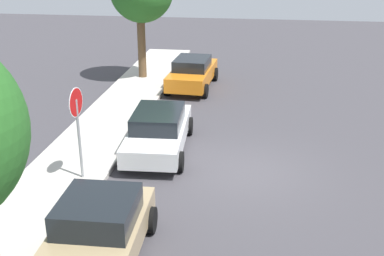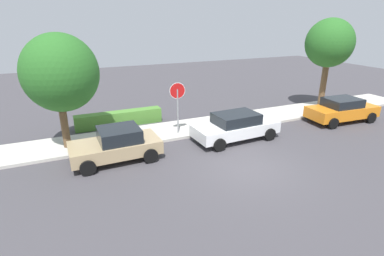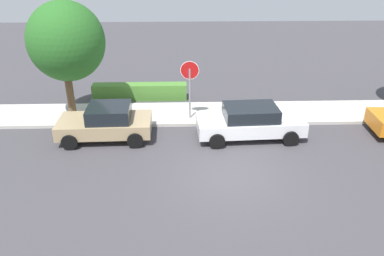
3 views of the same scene
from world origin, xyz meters
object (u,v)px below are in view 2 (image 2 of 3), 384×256
at_px(parked_car_tan, 116,144).
at_px(parked_car_white, 236,126).
at_px(stop_sign, 178,99).
at_px(street_tree_mid_block, 329,44).
at_px(parked_car_orange, 342,110).
at_px(street_tree_near_corner, 61,73).

bearing_deg(parked_car_tan, parked_car_white, -0.92).
bearing_deg(parked_car_white, stop_sign, 144.77).
bearing_deg(parked_car_white, street_tree_mid_block, 16.39).
distance_m(stop_sign, parked_car_white, 3.28).
distance_m(parked_car_tan, street_tree_mid_block, 14.93).
distance_m(stop_sign, parked_car_orange, 10.06).
height_order(parked_car_white, street_tree_near_corner, street_tree_near_corner).
xyz_separation_m(parked_car_white, parked_car_orange, (7.34, -0.10, 0.02)).
distance_m(parked_car_white, parked_car_tan, 6.00).
relative_size(parked_car_white, street_tree_near_corner, 0.84).
height_order(parked_car_orange, street_tree_near_corner, street_tree_near_corner).
relative_size(parked_car_tan, parked_car_orange, 0.89).
relative_size(stop_sign, street_tree_mid_block, 0.48).
bearing_deg(street_tree_mid_block, parked_car_tan, -170.69).
relative_size(parked_car_orange, street_tree_near_corner, 0.81).
height_order(stop_sign, parked_car_white, stop_sign).
bearing_deg(stop_sign, street_tree_mid_block, 3.68).
relative_size(parked_car_white, parked_car_tan, 1.16).
xyz_separation_m(stop_sign, street_tree_mid_block, (10.77, 0.69, 2.37)).
height_order(parked_car_tan, street_tree_mid_block, street_tree_mid_block).
bearing_deg(parked_car_tan, parked_car_orange, -0.85).
xyz_separation_m(stop_sign, parked_car_orange, (9.81, -1.85, -1.23)).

